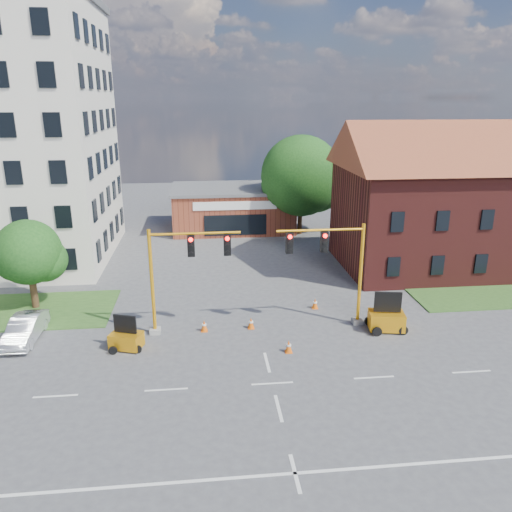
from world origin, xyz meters
name	(u,v)px	position (x,y,z in m)	size (l,w,h in m)	color
ground	(272,383)	(0.00, 0.00, 0.00)	(120.00, 120.00, 0.00)	#464649
lane_markings	(282,422)	(0.00, -3.00, 0.01)	(60.00, 36.00, 0.01)	silver
brick_shop	(233,208)	(0.00, 29.98, 2.16)	(12.40, 8.40, 4.30)	brown
townhouse_row	(473,192)	(18.00, 16.00, 5.93)	(21.00, 11.00, 11.50)	#4F1A17
tree_large	(305,178)	(6.90, 27.08, 5.53)	(8.23, 7.84, 9.69)	#3B2915
tree_nw_front	(32,254)	(-13.79, 10.58, 3.62)	(4.31, 4.10, 5.84)	#3B2915
signal_mast_west	(181,268)	(-4.36, 6.00, 3.92)	(5.30, 0.60, 6.20)	gray
signal_mast_east	(334,263)	(4.36, 6.00, 3.92)	(5.30, 0.60, 6.20)	gray
trailer_west	(126,339)	(-7.37, 4.28, 0.58)	(1.91, 1.57, 1.87)	#F7A314
trailer_east	(386,319)	(7.39, 4.99, 0.71)	(2.19, 1.65, 2.27)	#F7A314
cone_a	(204,326)	(-3.18, 5.96, 0.34)	(0.40, 0.40, 0.70)	#DE570B
cone_b	(251,323)	(-0.44, 6.04, 0.34)	(0.40, 0.40, 0.70)	#DE570B
cone_c	(289,347)	(1.28, 2.94, 0.34)	(0.40, 0.40, 0.70)	#DE570B
cone_d	(315,303)	(3.95, 8.52, 0.34)	(0.40, 0.40, 0.70)	#DE570B
pickup_white	(391,262)	(11.42, 15.02, 0.74)	(2.46, 5.34, 1.49)	silver
sedan_silver_front	(25,329)	(-13.12, 5.88, 0.69)	(1.46, 4.19, 1.38)	#B9BDC2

